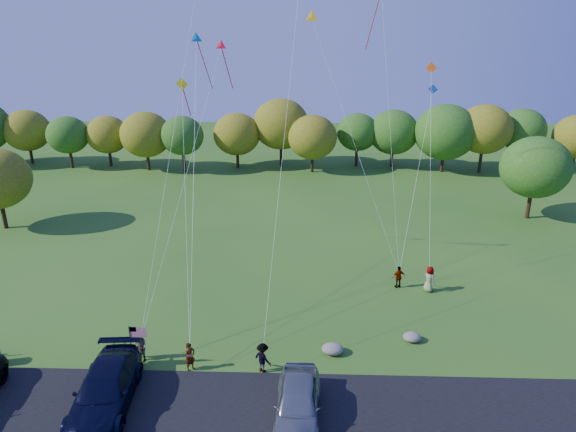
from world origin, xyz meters
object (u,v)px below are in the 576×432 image
flyer_b (140,347)px  flyer_c (263,358)px  minivan_silver (298,403)px  minivan_navy (105,390)px  flyer_d (399,277)px  flyer_a (190,357)px  flyer_e (429,279)px

flyer_b → flyer_c: bearing=31.7°
minivan_silver → flyer_b: 9.14m
minivan_navy → flyer_d: minivan_navy is taller
flyer_a → flyer_d: bearing=-10.1°
flyer_e → flyer_a: bearing=89.3°
flyer_b → minivan_silver: bearing=11.6°
flyer_b → flyer_d: size_ratio=1.09×
flyer_c → flyer_a: bearing=37.8°
flyer_a → flyer_e: flyer_e is taller
flyer_c → flyer_e: size_ratio=0.91×
minivan_silver → flyer_a: 6.42m
minivan_silver → flyer_d: minivan_silver is taller
minivan_navy → flyer_a: (3.27, 2.78, -0.16)m
flyer_c → flyer_e: bearing=-101.8°
flyer_e → flyer_d: bearing=44.0°
flyer_b → flyer_d: (14.74, 8.49, -0.07)m
flyer_a → flyer_b: bearing=119.1°
flyer_e → minivan_silver: bearing=112.2°
flyer_a → flyer_b: 2.83m
flyer_a → flyer_d: size_ratio=1.01×
flyer_a → flyer_d: flyer_a is taller
flyer_d → flyer_b: bearing=14.1°
flyer_b → flyer_e: size_ratio=0.95×
flyer_b → minivan_navy: bearing=-61.1°
flyer_b → flyer_d: bearing=67.5°
flyer_b → flyer_c: 6.45m
minivan_silver → flyer_c: minivan_silver is taller
minivan_silver → flyer_d: 14.10m
minivan_silver → flyer_b: minivan_silver is taller
flyer_e → minivan_navy: bearing=91.0°
flyer_a → flyer_b: flyer_b is taller
minivan_navy → flyer_c: minivan_navy is taller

